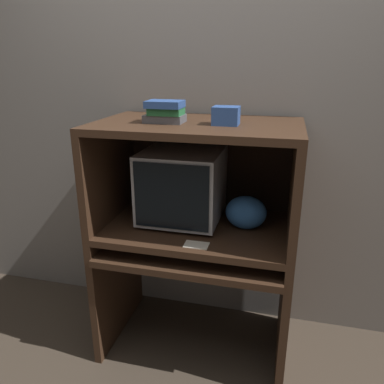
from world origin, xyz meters
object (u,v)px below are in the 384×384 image
at_px(keyboard, 182,248).
at_px(storage_box, 226,116).
at_px(crt_monitor, 182,185).
at_px(mouse, 238,256).
at_px(book_stack, 165,112).
at_px(snack_bag, 246,212).

bearing_deg(keyboard, storage_box, 21.07).
xyz_separation_m(crt_monitor, keyboard, (0.04, -0.17, -0.29)).
bearing_deg(keyboard, mouse, -2.05).
bearing_deg(mouse, book_stack, 168.50).
distance_m(keyboard, book_stack, 0.71).
distance_m(snack_bag, storage_box, 0.52).
relative_size(keyboard, storage_box, 3.63).
bearing_deg(storage_box, snack_bag, 29.33).
distance_m(snack_bag, book_stack, 0.66).
distance_m(crt_monitor, mouse, 0.48).
distance_m(mouse, snack_bag, 0.23).
relative_size(crt_monitor, storage_box, 3.49).
relative_size(mouse, book_stack, 0.33).
xyz_separation_m(crt_monitor, snack_bag, (0.35, -0.03, -0.12)).
xyz_separation_m(mouse, storage_box, (-0.10, 0.09, 0.68)).
height_order(crt_monitor, keyboard, crt_monitor).
height_order(snack_bag, storage_box, storage_box).
relative_size(crt_monitor, snack_bag, 1.99).
bearing_deg(mouse, crt_monitor, 152.28).
bearing_deg(keyboard, snack_bag, 24.13).
bearing_deg(crt_monitor, keyboard, -76.76).
relative_size(keyboard, book_stack, 2.32).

